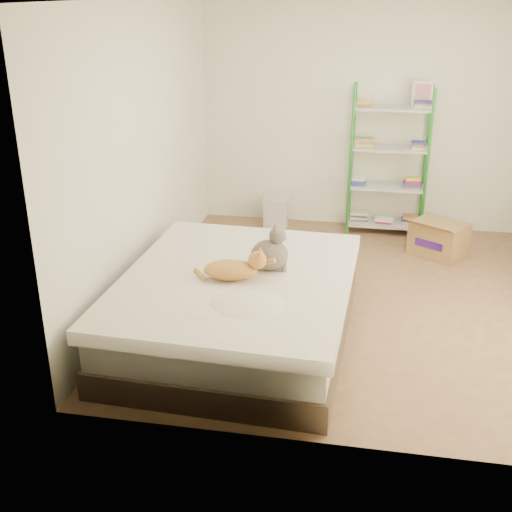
% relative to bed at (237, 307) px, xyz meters
% --- Properties ---
extents(room, '(3.81, 4.21, 2.61)m').
position_rel_bed_xyz_m(room, '(0.89, 0.90, 1.02)').
color(room, '#A57253').
rests_on(room, ground).
extents(bed, '(1.87, 2.30, 0.57)m').
position_rel_bed_xyz_m(bed, '(0.00, 0.00, 0.00)').
color(bed, brown).
rests_on(bed, ground).
extents(orange_cat, '(0.52, 0.33, 0.20)m').
position_rel_bed_xyz_m(orange_cat, '(-0.03, -0.08, 0.38)').
color(orange_cat, '#F19748').
rests_on(orange_cat, bed).
extents(grey_cat, '(0.37, 0.33, 0.37)m').
position_rel_bed_xyz_m(grey_cat, '(0.23, 0.16, 0.47)').
color(grey_cat, gray).
rests_on(grey_cat, bed).
extents(shelf_unit, '(0.88, 0.36, 1.74)m').
position_rel_bed_xyz_m(shelf_unit, '(1.19, 2.78, 0.51)').
color(shelf_unit, '#2A8B30').
rests_on(shelf_unit, ground).
extents(cardboard_box, '(0.67, 0.71, 0.43)m').
position_rel_bed_xyz_m(cardboard_box, '(1.77, 2.15, -0.10)').
color(cardboard_box, tan).
rests_on(cardboard_box, ground).
extents(white_bin, '(0.31, 0.28, 0.35)m').
position_rel_bed_xyz_m(white_bin, '(-0.10, 2.75, -0.11)').
color(white_bin, silver).
rests_on(white_bin, ground).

